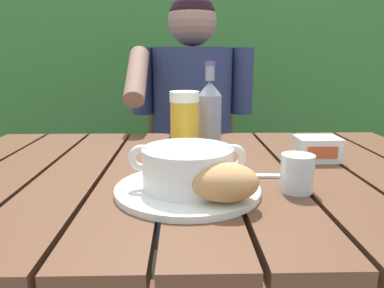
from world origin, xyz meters
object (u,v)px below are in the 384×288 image
water_glass_small (297,173)px  diner_bowl (195,130)px  beer_glass (185,125)px  person_eating (192,125)px  beer_bottle (210,115)px  chair_near_diner (191,168)px  serving_plate (188,189)px  table_knife (249,175)px  soup_bowl (188,166)px  bread_roll (224,182)px  butter_tub (317,149)px

water_glass_small → diner_bowl: water_glass_small is taller
beer_glass → water_glass_small: (0.21, -0.24, -0.05)m
person_eating → water_glass_small: person_eating is taller
beer_bottle → beer_glass: bearing=-134.2°
beer_glass → diner_bowl: bearing=80.9°
beer_glass → chair_near_diner: bearing=87.4°
beer_bottle → serving_plate: bearing=-101.5°
beer_bottle → table_knife: beer_bottle is taller
soup_bowl → bread_roll: bearing=-49.4°
bread_roll → beer_glass: 0.32m
beer_glass → water_glass_small: beer_glass is taller
soup_bowl → serving_plate: bearing=0.0°
serving_plate → diner_bowl: size_ratio=2.06×
person_eating → butter_tub: bearing=-63.1°
soup_bowl → person_eating: bearing=88.0°
water_glass_small → butter_tub: (0.12, 0.21, -0.01)m
bread_roll → butter_tub: bread_roll is taller
chair_near_diner → beer_glass: 0.83m
serving_plate → beer_bottle: size_ratio=1.14×
water_glass_small → soup_bowl: bearing=-179.7°
serving_plate → soup_bowl: 0.05m
person_eating → beer_glass: 0.56m
serving_plate → bread_roll: bearing=-49.4°
butter_tub → table_knife: size_ratio=0.66×
serving_plate → water_glass_small: (0.21, 0.00, 0.03)m
bread_roll → table_knife: 0.18m
bread_roll → diner_bowl: 0.53m
water_glass_small → diner_bowl: size_ratio=0.54×
soup_bowl → diner_bowl: size_ratio=1.65×
chair_near_diner → soup_bowl: (-0.03, -0.99, 0.31)m
water_glass_small → diner_bowl: bearing=111.1°
beer_glass → diner_bowl: beer_glass is taller
person_eating → butter_tub: 0.65m
water_glass_small → beer_glass: bearing=131.3°
serving_plate → diner_bowl: bearing=86.2°
soup_bowl → butter_tub: size_ratio=2.11×
person_eating → beer_bottle: 0.50m
chair_near_diner → beer_bottle: size_ratio=4.28×
table_knife → person_eating: bearing=98.4°
beer_bottle → diner_bowl: size_ratio=1.81×
serving_plate → butter_tub: (0.32, 0.21, 0.02)m
serving_plate → table_knife: 0.16m
soup_bowl → table_knife: soup_bowl is taller
chair_near_diner → serving_plate: size_ratio=3.77×
soup_bowl → butter_tub: (0.32, 0.21, -0.02)m
person_eating → butter_tub: size_ratio=11.99×
chair_near_diner → table_knife: chair_near_diner is taller
beer_bottle → water_glass_small: 0.35m
chair_near_diner → bread_roll: (0.03, -1.06, 0.30)m
soup_bowl → diner_bowl: (0.03, 0.46, -0.02)m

